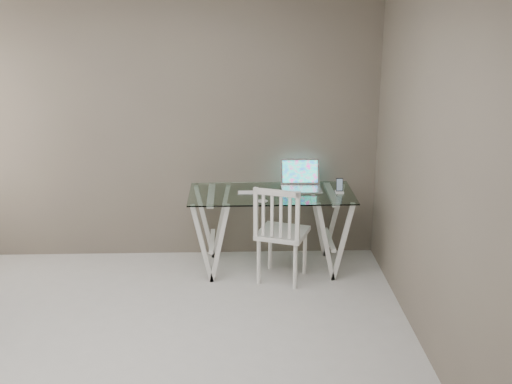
% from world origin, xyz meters
% --- Properties ---
extents(room, '(4.50, 4.52, 2.71)m').
position_xyz_m(room, '(-0.06, 0.02, 1.72)').
color(room, '#AFADA8').
rests_on(room, ground).
extents(desk, '(1.50, 0.70, 0.75)m').
position_xyz_m(desk, '(0.96, 1.85, 0.38)').
color(desk, silver).
rests_on(desk, ground).
extents(chair, '(0.53, 0.53, 0.91)m').
position_xyz_m(chair, '(1.02, 1.54, 0.50)').
color(chair, silver).
rests_on(chair, ground).
extents(laptop, '(0.37, 0.33, 0.25)m').
position_xyz_m(laptop, '(1.25, 2.00, 0.81)').
color(laptop, silver).
rests_on(laptop, desk).
extents(keyboard, '(0.26, 0.11, 0.01)m').
position_xyz_m(keyboard, '(0.78, 1.85, 0.75)').
color(keyboard, silver).
rests_on(keyboard, desk).
extents(mouse, '(0.10, 0.06, 0.03)m').
position_xyz_m(mouse, '(0.87, 1.57, 0.76)').
color(mouse, white).
rests_on(mouse, desk).
extents(phone_dock, '(0.07, 0.07, 0.14)m').
position_xyz_m(phone_dock, '(1.58, 1.83, 0.78)').
color(phone_dock, white).
rests_on(phone_dock, desk).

